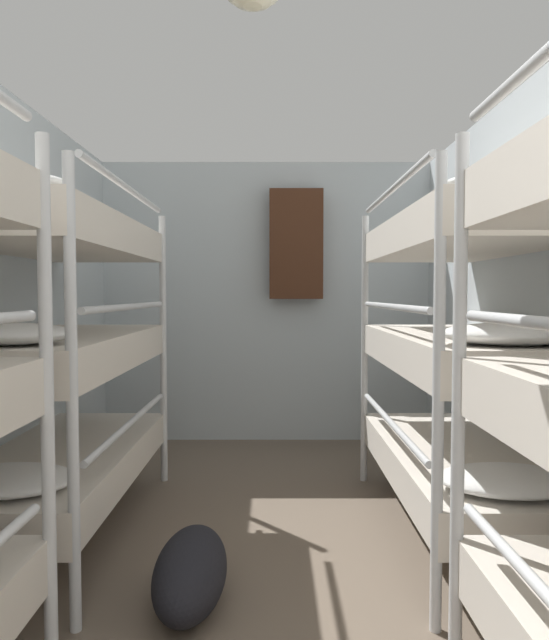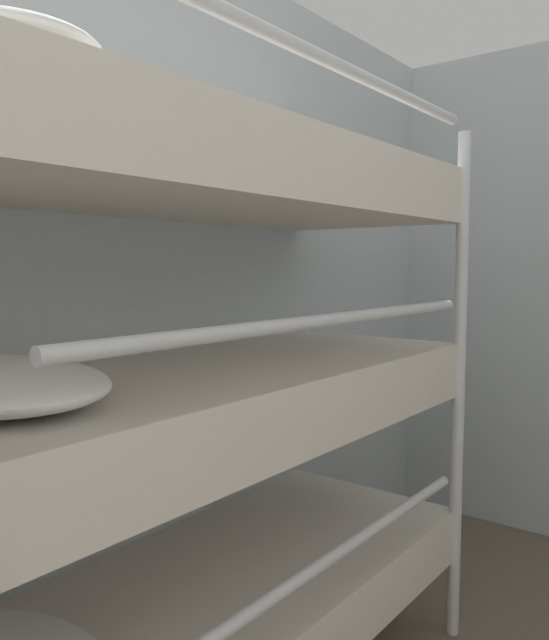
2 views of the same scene
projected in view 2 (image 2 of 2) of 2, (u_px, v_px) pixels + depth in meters
The scene contains 1 object.
bunk_stack_left_far at pixel (204, 397), 1.66m from camera, with size 0.73×1.75×1.80m.
Camera 2 is at (0.14, 2.14, 1.32)m, focal length 35.00 mm.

